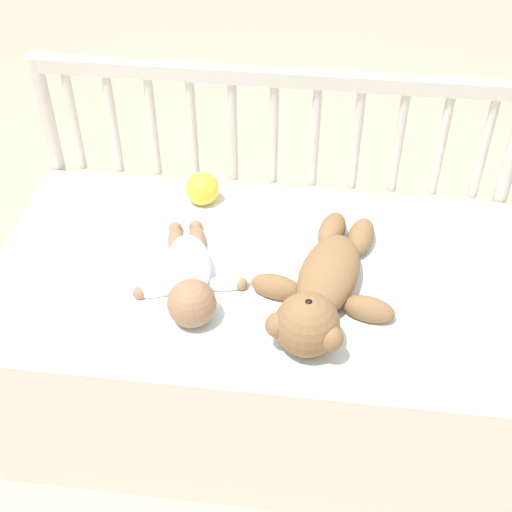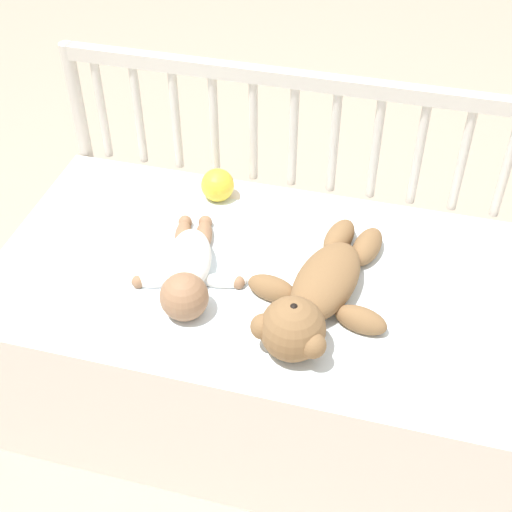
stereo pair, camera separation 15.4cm
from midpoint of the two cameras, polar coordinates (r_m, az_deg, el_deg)
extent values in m
plane|color=tan|center=(1.91, -2.30, -11.02)|extent=(12.00, 12.00, 0.00)
cube|color=white|center=(1.74, -2.50, -6.71)|extent=(1.19, 0.65, 0.44)
cylinder|color=beige|center=(2.04, -17.35, 5.42)|extent=(0.04, 0.04, 0.75)
cylinder|color=beige|center=(1.91, 16.38, 2.95)|extent=(0.04, 0.04, 0.75)
cube|color=beige|center=(1.69, -1.15, 14.02)|extent=(1.15, 0.03, 0.04)
cylinder|color=beige|center=(1.90, -16.64, 10.16)|extent=(0.02, 0.02, 0.28)
cylinder|color=beige|center=(1.87, -13.71, 10.10)|extent=(0.02, 0.02, 0.28)
cylinder|color=beige|center=(1.83, -10.68, 10.01)|extent=(0.02, 0.02, 0.28)
cylinder|color=beige|center=(1.81, -7.55, 9.89)|extent=(0.02, 0.02, 0.28)
cylinder|color=beige|center=(1.79, -4.35, 9.74)|extent=(0.02, 0.02, 0.28)
cylinder|color=beige|center=(1.77, -1.08, 9.55)|extent=(0.02, 0.02, 0.28)
cylinder|color=beige|center=(1.76, 2.23, 9.33)|extent=(0.02, 0.02, 0.28)
cylinder|color=beige|center=(1.76, 5.55, 9.08)|extent=(0.02, 0.02, 0.28)
cylinder|color=beige|center=(1.76, 8.88, 8.79)|extent=(0.02, 0.02, 0.28)
cylinder|color=beige|center=(1.77, 12.18, 8.48)|extent=(0.02, 0.02, 0.28)
cylinder|color=beige|center=(1.78, 15.44, 8.15)|extent=(0.02, 0.02, 0.28)
cube|color=white|center=(1.56, -1.82, -2.33)|extent=(0.80, 0.54, 0.01)
ellipsoid|color=olive|center=(1.52, 2.98, -1.61)|extent=(0.17, 0.27, 0.09)
sphere|color=olive|center=(1.39, 0.94, -5.67)|extent=(0.13, 0.13, 0.13)
sphere|color=beige|center=(1.36, 0.96, -4.66)|extent=(0.05, 0.05, 0.05)
sphere|color=black|center=(1.35, 0.97, -3.99)|extent=(0.02, 0.02, 0.02)
sphere|color=olive|center=(1.36, 2.73, -6.77)|extent=(0.05, 0.05, 0.05)
sphere|color=olive|center=(1.38, -1.41, -5.71)|extent=(0.05, 0.05, 0.05)
ellipsoid|color=olive|center=(1.48, 6.07, -4.40)|extent=(0.12, 0.08, 0.05)
ellipsoid|color=olive|center=(1.51, -1.29, -2.62)|extent=(0.12, 0.08, 0.05)
ellipsoid|color=olive|center=(1.64, 5.72, 1.40)|extent=(0.08, 0.13, 0.06)
ellipsoid|color=olive|center=(1.65, 3.45, 1.91)|extent=(0.08, 0.13, 0.06)
ellipsoid|color=white|center=(1.56, -8.22, -0.87)|extent=(0.14, 0.21, 0.07)
sphere|color=#936B4C|center=(1.46, -8.18, -3.92)|extent=(0.10, 0.10, 0.10)
ellipsoid|color=white|center=(1.54, -5.21, -2.34)|extent=(0.11, 0.06, 0.03)
ellipsoid|color=white|center=(1.55, -11.01, -2.81)|extent=(0.11, 0.06, 0.03)
sphere|color=#936B4C|center=(1.54, -4.08, -2.37)|extent=(0.03, 0.03, 0.03)
sphere|color=#936B4C|center=(1.55, -12.12, -3.03)|extent=(0.03, 0.03, 0.03)
ellipsoid|color=#936B4C|center=(1.65, -7.39, 1.14)|extent=(0.06, 0.11, 0.04)
ellipsoid|color=#936B4C|center=(1.65, -9.05, 1.00)|extent=(0.06, 0.11, 0.04)
sphere|color=#936B4C|center=(1.69, -7.43, 2.20)|extent=(0.03, 0.03, 0.03)
sphere|color=#936B4C|center=(1.69, -9.06, 2.06)|extent=(0.03, 0.03, 0.03)
sphere|color=yellow|center=(1.77, -6.82, 5.26)|extent=(0.08, 0.08, 0.08)
camera|label=1|loc=(0.08, -92.87, -2.59)|focal=50.00mm
camera|label=2|loc=(0.08, 87.13, 2.59)|focal=50.00mm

